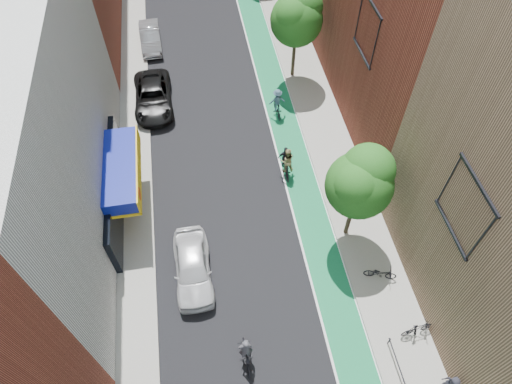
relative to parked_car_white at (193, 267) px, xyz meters
name	(u,v)px	position (x,y,z in m)	size (l,w,h in m)	color
bike_lane	(266,62)	(7.00, 17.16, -0.80)	(2.00, 68.00, 0.01)	#126940
sidewalk_left	(134,75)	(-3.00, 17.16, -0.73)	(2.00, 68.00, 0.15)	gray
sidewalk_right	(298,58)	(9.50, 17.16, -0.73)	(3.00, 68.00, 0.15)	gray
building_left_white	(3,145)	(-8.00, 5.16, 5.20)	(8.00, 20.00, 12.00)	silver
tree_near	(361,181)	(8.65, 1.18, 3.85)	(3.40, 3.36, 6.42)	#332619
tree_mid	(297,16)	(8.65, 15.18, 4.09)	(3.55, 3.53, 6.74)	#332619
parked_car_white	(193,267)	(0.00, 0.00, 0.00)	(1.89, 4.71, 1.60)	silver
parked_car_black	(153,97)	(-1.60, 13.64, -0.04)	(2.52, 5.47, 1.52)	black
parked_car_silver	(150,38)	(-1.60, 20.73, -0.08)	(1.52, 4.35, 1.43)	#999CA1
cyclist_lead	(246,354)	(2.04, -4.81, -0.08)	(0.71, 1.92, 2.17)	black
cyclist_lane_near	(287,164)	(6.20, 5.95, 0.13)	(0.90, 1.64, 2.13)	black
cyclist_lane_mid	(286,163)	(6.20, 6.25, -0.09)	(0.97, 1.95, 1.97)	black
cyclist_lane_far	(277,104)	(6.68, 11.35, 0.08)	(1.12, 1.83, 2.03)	black
parked_bike_mid	(418,328)	(10.29, -4.95, -0.15)	(0.47, 1.68, 1.01)	black
parked_bike_far	(380,273)	(9.52, -1.83, -0.21)	(0.59, 1.69, 0.89)	black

